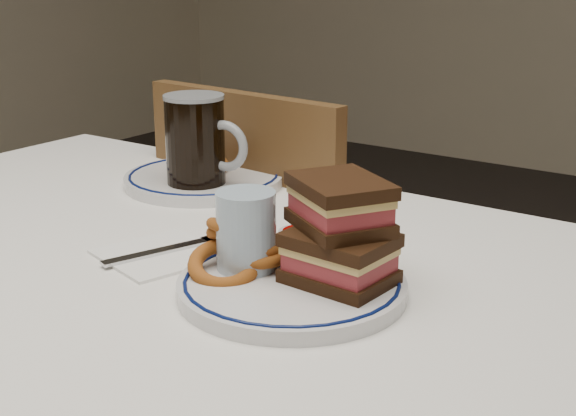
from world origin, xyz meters
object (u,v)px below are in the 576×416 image
Objects in this scene: reuben_sandwich at (340,231)px; far_plate at (204,179)px; beer_mug at (197,144)px; chair_far at (286,296)px; main_plate at (292,286)px.

far_plate is at bearing 148.91° from reuben_sandwich.
beer_mug reaches higher than far_plate.
reuben_sandwich is (0.39, -0.45, 0.34)m from chair_far.
beer_mug is 0.08m from far_plate.
main_plate is (0.35, -0.48, 0.28)m from chair_far.
main_plate is 1.63× the size of beer_mug.
reuben_sandwich is (0.04, 0.03, 0.06)m from main_plate.
chair_far is 5.71× the size of beer_mug.
chair_far is 0.65m from main_plate.
far_plate is (-0.37, 0.28, 0.00)m from main_plate.
beer_mug is (0.00, -0.24, 0.34)m from chair_far.
chair_far is 0.68m from reuben_sandwich.
main_plate is at bearing -34.65° from beer_mug.
reuben_sandwich is at bearing -31.09° from far_plate.
reuben_sandwich is at bearing -28.12° from beer_mug.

